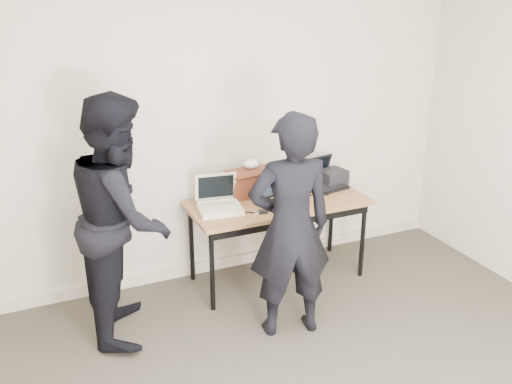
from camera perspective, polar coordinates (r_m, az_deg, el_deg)
room at (r=2.84m, az=11.29°, el=-3.32°), size 4.60×4.60×2.80m
desk at (r=4.79m, az=2.28°, el=-1.65°), size 1.50×0.66×0.72m
laptop_beige at (r=4.59m, az=-3.71°, el=-1.16°), size 0.38×0.38×0.27m
laptop_center at (r=4.70m, az=2.27°, el=-0.61°), size 0.37×0.36×0.24m
laptop_right at (r=5.13m, az=6.53°, el=1.18°), size 0.41×0.39×0.26m
leather_satchel at (r=4.85m, az=-0.77°, el=1.00°), size 0.38×0.23×0.25m
tissue at (r=4.81m, az=-0.48°, el=2.82°), size 0.13×0.10×0.08m
equipment_box at (r=5.19m, az=7.64°, el=1.47°), size 0.26×0.23×0.13m
power_brick at (r=4.54m, az=0.72°, el=-1.98°), size 0.08×0.06×0.03m
cables at (r=4.79m, az=2.77°, el=-0.84°), size 1.15×0.48×0.01m
person_typist at (r=4.02m, az=3.44°, el=-3.56°), size 0.67×0.49×1.67m
person_observer at (r=4.14m, az=-13.25°, el=-2.48°), size 0.87×1.01×1.78m
baseboard at (r=5.21m, az=-3.83°, el=-7.16°), size 4.50×0.03×0.10m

